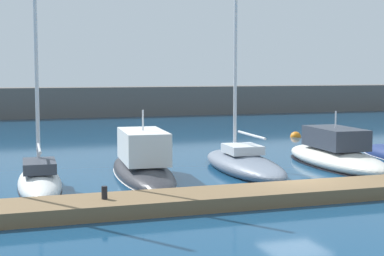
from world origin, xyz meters
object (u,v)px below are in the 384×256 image
object	(u,v)px
sailboat_white_second	(40,180)
dock_bollard	(104,193)
motorboat_ivory_fifth	(335,155)
mooring_buoy_orange	(296,137)
motorboat_charcoal_third	(142,165)
sailboat_slate_fourth	(243,162)

from	to	relation	value
sailboat_white_second	dock_bollard	bearing A→B (deg)	-158.64
sailboat_white_second	motorboat_ivory_fifth	size ratio (longest dim) A/B	1.37
mooring_buoy_orange	dock_bollard	distance (m)	25.54
motorboat_charcoal_third	dock_bollard	world-z (taller)	motorboat_charcoal_third
motorboat_charcoal_third	mooring_buoy_orange	world-z (taller)	motorboat_charcoal_third
motorboat_charcoal_third	mooring_buoy_orange	xyz separation A→B (m)	(14.37, 12.32, -0.52)
sailboat_white_second	dock_bollard	distance (m)	5.50
motorboat_charcoal_third	motorboat_ivory_fifth	bearing A→B (deg)	-86.73
sailboat_white_second	motorboat_charcoal_third	size ratio (longest dim) A/B	1.25
motorboat_ivory_fifth	dock_bollard	xyz separation A→B (m)	(-12.89, -6.49, 0.18)
motorboat_ivory_fifth	dock_bollard	distance (m)	14.43
mooring_buoy_orange	dock_bollard	world-z (taller)	dock_bollard
sailboat_white_second	dock_bollard	xyz separation A→B (m)	(1.83, -5.17, 0.39)
sailboat_slate_fourth	mooring_buoy_orange	size ratio (longest dim) A/B	20.15
sailboat_white_second	mooring_buoy_orange	xyz separation A→B (m)	(19.03, 13.70, -0.33)
motorboat_charcoal_third	motorboat_ivory_fifth	xyz separation A→B (m)	(10.07, -0.05, 0.02)
sailboat_white_second	motorboat_charcoal_third	world-z (taller)	sailboat_white_second
sailboat_white_second	motorboat_ivory_fifth	bearing A→B (deg)	-83.06
sailboat_slate_fourth	mooring_buoy_orange	xyz separation A→B (m)	(9.44, 12.49, -0.47)
motorboat_charcoal_third	dock_bollard	distance (m)	7.13
sailboat_slate_fourth	dock_bollard	distance (m)	10.04
motorboat_charcoal_third	mooring_buoy_orange	distance (m)	18.94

